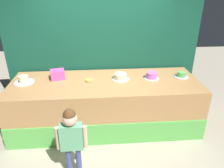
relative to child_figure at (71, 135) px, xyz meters
name	(u,v)px	position (x,y,z in m)	size (l,w,h in m)	color
ground_plane	(108,144)	(0.52, 0.61, -0.72)	(12.00, 12.00, 0.00)	#ADA38E
stage_platform	(106,104)	(0.52, 1.21, -0.26)	(3.45, 1.24, 0.93)	#B27F4C
curtain_backdrop	(103,48)	(0.52, 1.93, 0.63)	(3.91, 0.08, 2.70)	#144C38
child_figure	(71,135)	(0.00, 0.00, 0.00)	(0.43, 0.20, 1.11)	#3F4C8C
pink_box	(58,74)	(-0.36, 1.42, 0.30)	(0.25, 0.20, 0.18)	#F64CA2
donut	(89,80)	(0.23, 1.26, 0.23)	(0.13, 0.13, 0.04)	#F2BF4C
cake_far_left	(24,80)	(-0.95, 1.30, 0.26)	(0.36, 0.36, 0.18)	silver
cake_center_left	(121,77)	(0.81, 1.30, 0.26)	(0.32, 0.32, 0.11)	white
cake_center_right	(152,76)	(1.40, 1.29, 0.27)	(0.28, 0.28, 0.12)	silver
cake_far_right	(181,75)	(1.99, 1.32, 0.25)	(0.28, 0.28, 0.13)	silver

